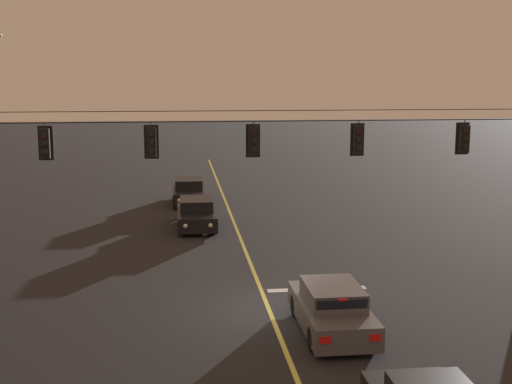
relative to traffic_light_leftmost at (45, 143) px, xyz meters
The scene contains 12 objects.
ground_plane 8.92m from the traffic_light_leftmost, 19.15° to the right, with size 180.00×180.00×0.00m, color black.
lane_centre_stripe 10.48m from the traffic_light_leftmost, 40.85° to the left, with size 0.14×60.00×0.01m, color #D1C64C.
stop_bar_paint 10.20m from the traffic_light_leftmost, ahead, with size 3.40×0.36×0.01m, color silver.
signal_span_assembly 7.09m from the traffic_light_leftmost, ahead, with size 21.51×0.32×7.08m.
traffic_light_leftmost is the anchor object (origin of this frame).
traffic_light_left_inner 3.39m from the traffic_light_leftmost, ahead, with size 0.48×0.41×1.22m.
traffic_light_centre 6.76m from the traffic_light_leftmost, ahead, with size 0.48×0.41×1.22m.
traffic_light_right_inner 10.34m from the traffic_light_leftmost, ahead, with size 0.48×0.41×1.22m.
traffic_light_rightmost 14.08m from the traffic_light_leftmost, ahead, with size 0.48×0.41×1.22m.
car_waiting_near_lane 10.52m from the traffic_light_leftmost, 27.49° to the right, with size 1.80×4.33×1.39m.
car_oncoming_lead 11.63m from the traffic_light_leftmost, 61.81° to the left, with size 1.80×4.42×1.39m.
car_oncoming_trailing 17.20m from the traffic_light_leftmost, 73.04° to the left, with size 1.80×4.42×1.39m.
Camera 1 is at (-2.76, -20.09, 7.18)m, focal length 47.89 mm.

